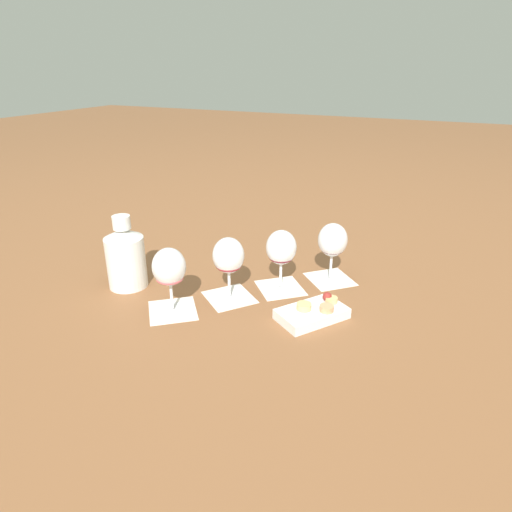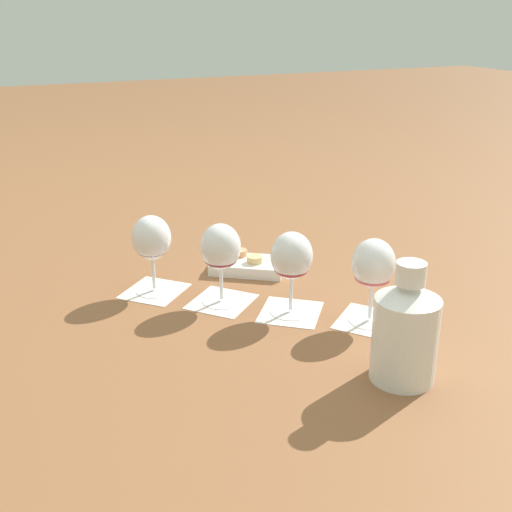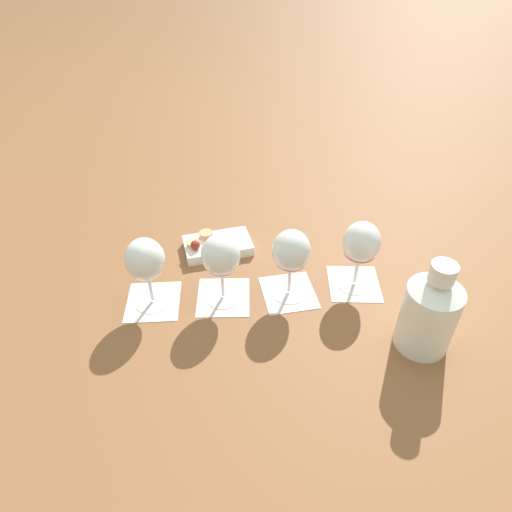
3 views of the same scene
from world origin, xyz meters
The scene contains 11 objects.
ground_plane centered at (0.00, 0.00, 0.00)m, with size 8.00×8.00×0.00m, color brown.
tasting_card_0 centered at (-0.17, 0.14, 0.00)m, with size 0.16×0.16×0.00m.
tasting_card_1 centered at (-0.05, 0.05, 0.00)m, with size 0.16×0.16×0.00m.
tasting_card_2 centered at (0.05, -0.05, 0.00)m, with size 0.16×0.16×0.00m.
tasting_card_3 centered at (0.15, -0.15, 0.00)m, with size 0.16×0.16×0.00m.
wine_glass_0 centered at (-0.17, 0.14, 0.11)m, with size 0.08×0.08×0.16m.
wine_glass_1 centered at (-0.05, 0.05, 0.11)m, with size 0.08×0.08×0.16m.
wine_glass_2 centered at (0.05, -0.05, 0.11)m, with size 0.08×0.08×0.16m.
wine_glass_3 centered at (0.15, -0.15, 0.11)m, with size 0.08×0.08×0.16m.
ceramic_vase centered at (-0.11, 0.32, 0.08)m, with size 0.10×0.10×0.19m.
snack_dish centered at (-0.06, -0.17, 0.01)m, with size 0.18×0.16×0.05m.
Camera 1 is at (-0.94, -0.44, 0.55)m, focal length 32.00 mm.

